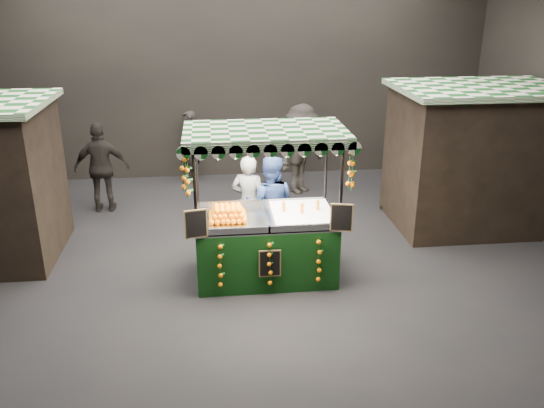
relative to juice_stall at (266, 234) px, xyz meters
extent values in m
plane|color=black|center=(-0.38, 0.26, -0.73)|extent=(12.00, 12.00, 0.00)
cube|color=black|center=(-0.38, 5.26, 1.77)|extent=(12.00, 0.10, 5.00)
cube|color=black|center=(-0.38, -4.74, 1.77)|extent=(12.00, 0.10, 5.00)
cube|color=black|center=(4.02, 1.76, 0.52)|extent=(2.80, 2.00, 2.50)
cube|color=#115018|center=(4.02, 1.76, 1.82)|extent=(3.00, 2.20, 0.10)
cube|color=black|center=(-0.01, 0.04, -0.26)|extent=(2.07, 1.13, 0.94)
cube|color=#ADB0B4|center=(-0.01, 0.04, 0.23)|extent=(2.07, 1.13, 0.04)
cylinder|color=black|center=(-1.02, -0.50, 0.40)|extent=(0.05, 0.05, 2.26)
cylinder|color=black|center=(1.00, -0.50, 0.40)|extent=(0.05, 0.05, 2.26)
cylinder|color=black|center=(-1.02, 0.57, 0.40)|extent=(0.05, 0.05, 2.26)
cylinder|color=black|center=(1.00, 0.57, 0.40)|extent=(0.05, 0.05, 2.26)
cube|color=#115018|center=(-0.01, 0.04, 1.57)|extent=(2.31, 1.37, 0.08)
cube|color=silver|center=(0.56, 0.04, 0.29)|extent=(0.92, 1.02, 0.08)
cube|color=black|center=(-1.03, -0.56, 0.45)|extent=(0.32, 0.09, 0.41)
cube|color=black|center=(1.01, -0.56, 0.45)|extent=(0.32, 0.09, 0.41)
cube|color=black|center=(-0.01, -0.57, -0.21)|extent=(0.32, 0.02, 0.41)
imported|color=gray|center=(-0.18, 1.16, 0.09)|extent=(0.69, 0.57, 1.64)
imported|color=navy|center=(0.16, 0.88, 0.12)|extent=(0.95, 0.82, 1.70)
imported|color=#292321|center=(-4.56, 2.67, 0.10)|extent=(0.72, 0.66, 1.66)
imported|color=black|center=(2.93, 2.42, 0.11)|extent=(1.03, 0.97, 1.67)
imported|color=black|center=(-2.93, 3.17, 0.17)|extent=(1.07, 0.47, 1.80)
imported|color=#272420|center=(1.15, 3.83, 0.24)|extent=(1.42, 1.37, 1.94)
imported|color=black|center=(-3.91, 2.52, 0.24)|extent=(1.11, 0.94, 1.93)
imported|color=#2C2824|center=(4.12, 3.71, 0.05)|extent=(1.08, 1.48, 1.55)
imported|color=#282221|center=(-1.26, 4.86, 0.09)|extent=(0.59, 0.70, 1.64)
camera|label=1|loc=(-0.78, -7.75, 3.47)|focal=37.26mm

